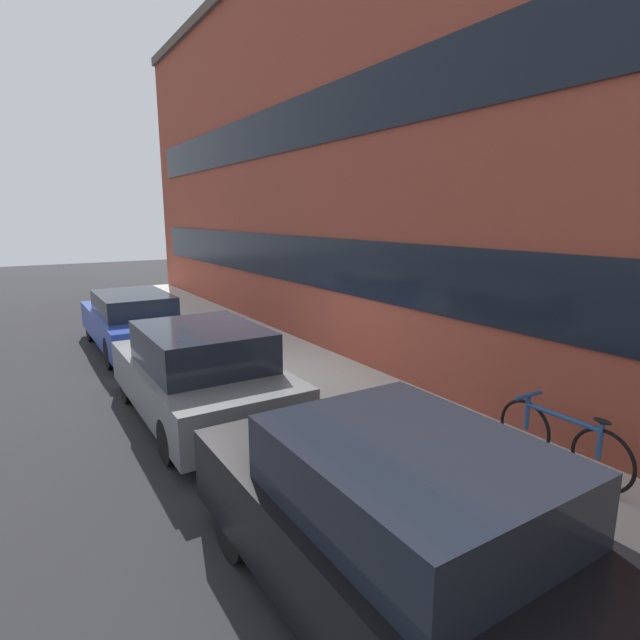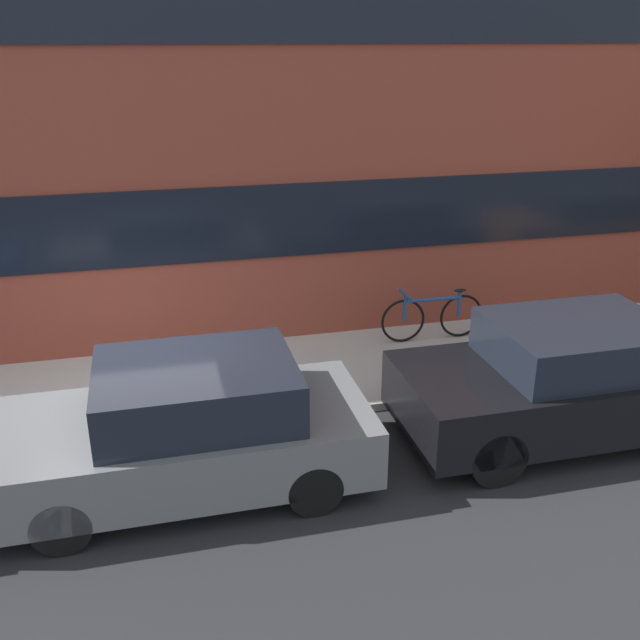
{
  "view_description": "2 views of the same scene",
  "coord_description": "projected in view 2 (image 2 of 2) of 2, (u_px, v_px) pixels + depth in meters",
  "views": [
    {
      "loc": [
        7.74,
        -3.31,
        3.01
      ],
      "look_at": [
        1.88,
        0.34,
        1.57
      ],
      "focal_mm": 28.0,
      "sensor_mm": 36.0,
      "label": 1
    },
    {
      "loc": [
        0.49,
        -7.79,
        4.59
      ],
      "look_at": [
        2.52,
        0.36,
        1.22
      ],
      "focal_mm": 40.0,
      "sensor_mm": 36.0,
      "label": 2
    }
  ],
  "objects": [
    {
      "name": "sidewalk_strip",
      "position": [
        125.0,
        393.0,
        9.71
      ],
      "size": [
        28.0,
        2.47,
        0.11
      ],
      "color": "#B2AFA8",
      "rests_on": "ground_plane"
    },
    {
      "name": "rowhouse_facade",
      "position": [
        91.0,
        36.0,
        9.53
      ],
      "size": [
        28.0,
        1.02,
        9.14
      ],
      "color": "brown",
      "rests_on": "ground_plane"
    },
    {
      "name": "bicycle",
      "position": [
        432.0,
        316.0,
        11.13
      ],
      "size": [
        1.67,
        0.44,
        0.81
      ],
      "rotation": [
        0.0,
        0.0,
        3.12
      ],
      "color": "black",
      "rests_on": "sidewalk_strip"
    },
    {
      "name": "parked_car_black",
      "position": [
        565.0,
        380.0,
        8.57
      ],
      "size": [
        3.95,
        1.79,
        1.47
      ],
      "rotation": [
        0.0,
        0.0,
        3.14
      ],
      "color": "black",
      "rests_on": "ground_plane"
    },
    {
      "name": "parked_car_grey",
      "position": [
        188.0,
        428.0,
        7.57
      ],
      "size": [
        3.96,
        1.81,
        1.43
      ],
      "rotation": [
        0.0,
        0.0,
        3.14
      ],
      "color": "slate",
      "rests_on": "ground_plane"
    },
    {
      "name": "ground_plane",
      "position": [
        125.0,
        443.0,
        8.62
      ],
      "size": [
        56.0,
        56.0,
        0.0
      ],
      "primitive_type": "plane",
      "color": "#232326"
    }
  ]
}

